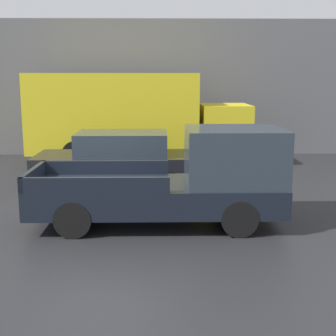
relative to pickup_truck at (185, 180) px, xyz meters
name	(u,v)px	position (x,y,z in m)	size (l,w,h in m)	color
ground_plane	(98,218)	(-1.96, 0.43, -0.98)	(60.00, 60.00, 0.00)	#232326
building_wall	(125,88)	(-1.96, 9.49, 1.75)	(28.00, 0.15, 5.46)	#56565B
pickup_truck	(185,180)	(0.00, 0.00, 0.00)	(5.40, 1.98, 2.11)	black
car	(119,160)	(-1.73, 3.53, -0.16)	(4.71, 1.97, 1.62)	black
delivery_truck	(131,116)	(-1.59, 7.17, 0.81)	(7.93, 2.33, 3.31)	gold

